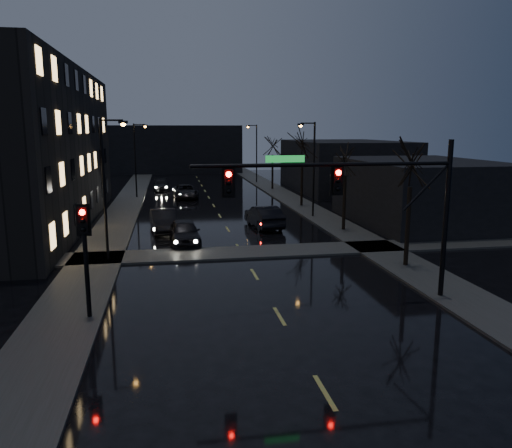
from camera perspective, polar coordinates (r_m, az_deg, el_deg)
name	(u,v)px	position (r m, az deg, el deg)	size (l,w,h in m)	color
ground	(349,434)	(13.62, 10.61, -22.48)	(160.00, 160.00, 0.00)	black
sidewalk_left	(122,212)	(46.40, -15.05, 1.30)	(3.00, 140.00, 0.12)	#2D2D2B
sidewalk_right	(305,207)	(47.91, 5.64, 1.91)	(3.00, 140.00, 0.12)	#2D2D2B
sidewalk_cross	(242,252)	(30.32, -1.60, -3.26)	(40.00, 3.00, 0.12)	#2D2D2B
apartment_block	(3,148)	(42.46, -26.96, 7.72)	(12.00, 30.00, 12.00)	black
commercial_right_near	(421,192)	(41.86, 18.33, 3.50)	(10.00, 14.00, 5.00)	black
commercial_right_far	(344,166)	(62.48, 10.07, 6.58)	(12.00, 18.00, 6.00)	black
far_block	(176,149)	(88.68, -9.17, 8.46)	(22.00, 10.00, 8.00)	black
signal_mast	(365,191)	(21.34, 12.38, 3.66)	(11.11, 0.41, 7.00)	black
signal_pole_left	(85,245)	(20.37, -18.96, -2.32)	(0.35, 0.41, 4.53)	black
tree_near	(412,152)	(27.67, 17.40, 7.81)	(3.52, 3.52, 8.08)	black
tree_mid_a	(346,152)	(36.86, 10.24, 8.15)	(3.30, 3.30, 7.58)	black
tree_mid_b	(303,138)	(48.29, 5.35, 9.79)	(3.74, 3.74, 8.59)	black
tree_far	(273,140)	(61.92, 1.92, 9.54)	(3.43, 3.43, 7.88)	black
streetlight_l_near	(108,178)	(28.93, -16.60, 5.09)	(1.53, 0.28, 8.00)	black
streetlight_l_far	(137,154)	(55.78, -13.45, 7.79)	(1.53, 0.28, 8.00)	black
streetlight_r_mid	(311,161)	(42.37, 6.36, 7.15)	(1.53, 0.28, 8.00)	black
streetlight_r_far	(255,148)	(69.66, -0.11, 8.63)	(1.53, 0.28, 8.00)	black
oncoming_car_a	(185,232)	(32.91, -8.17, -0.91)	(1.90, 4.72, 1.61)	black
oncoming_car_b	(164,221)	(37.08, -10.49, 0.35)	(1.72, 4.94, 1.63)	black
oncoming_car_c	(185,191)	(54.98, -8.07, 3.72)	(2.46, 5.33, 1.48)	black
oncoming_car_d	(161,185)	(62.37, -10.76, 4.39)	(1.85, 4.56, 1.32)	black
lead_car	(264,217)	(38.08, 0.92, 0.85)	(1.79, 5.13, 1.69)	black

